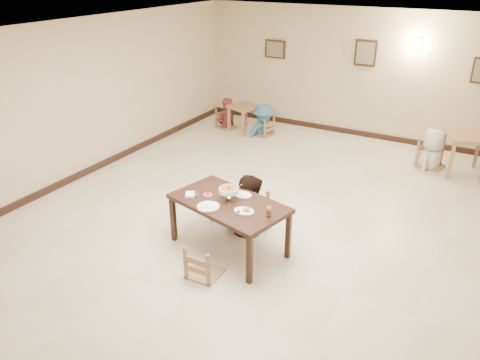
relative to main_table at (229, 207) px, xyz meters
The scene contains 28 objects.
floor 1.18m from the main_table, 84.81° to the left, with size 10.00×10.00×0.00m, color beige.
ceiling 2.48m from the main_table, 84.81° to the left, with size 10.00×10.00×0.00m, color white.
wall_back 5.99m from the main_table, 89.18° to the left, with size 10.00×10.00×0.00m, color beige.
wall_left 4.10m from the main_table, 166.54° to the left, with size 10.00×10.00×0.00m, color beige.
baseboard_back 5.94m from the main_table, 89.17° to the left, with size 8.00×0.06×0.12m, color black.
baseboard_left 4.05m from the main_table, 166.44° to the left, with size 0.06×10.00×0.12m, color black.
picture_a 6.37m from the main_table, 109.74° to the left, with size 0.55×0.04×0.45m.
picture_b 6.04m from the main_table, 88.20° to the left, with size 0.50×0.04×0.60m.
wall_sconce 6.24m from the main_table, 77.71° to the left, with size 0.16×0.05×0.22m, color #FFD88C.
main_table is the anchor object (origin of this frame).
chair_far 0.76m from the main_table, 95.30° to the left, with size 0.51×0.51×1.09m.
chair_near 0.77m from the main_table, 86.92° to the right, with size 0.43×0.43×0.92m.
main_diner 0.69m from the main_table, 93.97° to the left, with size 0.90×0.70×1.86m, color gray.
curry_warmer 0.24m from the main_table, 117.21° to the left, with size 0.32×0.29×0.26m.
rice_plate_far 0.29m from the main_table, 74.42° to the left, with size 0.29×0.29×0.07m.
rice_plate_near 0.35m from the main_table, 118.18° to the right, with size 0.32×0.32×0.07m.
fried_plate 0.39m from the main_table, 26.58° to the right, with size 0.29×0.29×0.06m.
chili_dish 0.38m from the main_table, behind, with size 0.12×0.12×0.03m.
napkin_cutlery 0.61m from the main_table, 169.19° to the right, with size 0.24×0.28×0.03m.
drink_glass 0.71m from the main_table, ahead, with size 0.07×0.07×0.14m.
bg_table_left 5.36m from the main_table, 116.45° to the left, with size 0.86×0.86×0.67m.
bg_table_right 5.44m from the main_table, 60.01° to the left, with size 1.05×1.05×0.81m.
bg_chair_ll 5.64m from the main_table, 121.35° to the left, with size 0.43×0.43×0.92m.
bg_chair_lr 5.12m from the main_table, 111.09° to the left, with size 0.41×0.41×0.88m.
bg_chair_rl 5.18m from the main_table, 65.93° to the left, with size 0.50×0.50×1.06m.
bg_diner_a 5.64m from the main_table, 121.35° to the left, with size 0.57×0.38×1.58m, color maroon.
bg_diner_b 5.11m from the main_table, 111.09° to the left, with size 1.02×0.58×1.57m, color teal.
bg_diner_c 5.17m from the main_table, 65.93° to the left, with size 0.81×0.52×1.65m, color silver.
Camera 1 is at (2.97, -6.03, 3.92)m, focal length 35.00 mm.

